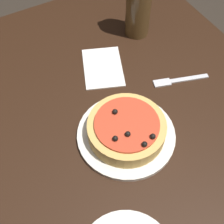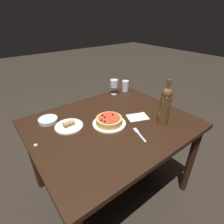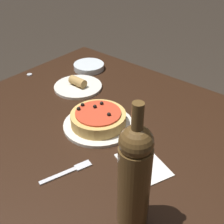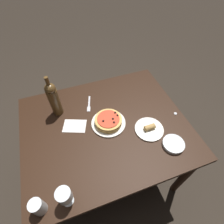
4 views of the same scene
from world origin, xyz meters
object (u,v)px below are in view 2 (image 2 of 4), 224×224
wine_glass (114,84)px  water_cup (125,86)px  fork (139,134)px  wine_bottle (165,105)px  bottle_cap (36,145)px  dinner_plate (109,123)px  side_bowl (48,120)px  side_plate (69,126)px  pizza (109,120)px  dining_table (111,132)px

wine_glass → water_cup: bearing=176.6°
wine_glass → fork: (0.29, 0.66, -0.11)m
water_cup → fork: size_ratio=0.69×
wine_bottle → bottle_cap: bearing=-20.9°
dinner_plate → side_bowl: bearing=-42.0°
side_plate → bottle_cap: bearing=13.5°
fork → side_plate: side_plate is taller
pizza → fork: bearing=111.4°
wine_glass → bottle_cap: bearing=20.4°
side_bowl → fork: (-0.45, 0.55, -0.01)m
wine_bottle → bottle_cap: 0.93m
wine_bottle → fork: wine_bottle is taller
dinner_plate → side_plate: 0.30m
dinner_plate → bottle_cap: dinner_plate is taller
water_cup → fork: 0.78m
side_bowl → side_plate: (-0.10, 0.17, -0.00)m
wine_bottle → side_plate: (0.60, -0.39, -0.14)m
side_bowl → side_plate: side_plate is taller
dining_table → side_plate: size_ratio=5.79×
pizza → dining_table: bearing=-160.1°
fork → pizza: bearing=39.0°
wine_glass → fork: wine_glass is taller
dining_table → bottle_cap: 0.57m
wine_glass → water_cup: 0.16m
wine_glass → side_bowl: size_ratio=1.05×
dinner_plate → bottle_cap: 0.53m
water_cup → side_bowl: 0.89m
dining_table → wine_glass: wine_glass is taller
dining_table → side_bowl: bearing=-38.9°
pizza → side_bowl: bearing=-42.0°
wine_glass → pizza: bearing=48.0°
side_plate → bottle_cap: (0.26, 0.06, -0.01)m
pizza → fork: size_ratio=1.20×
dinner_plate → bottle_cap: bearing=-9.7°
fork → side_plate: bearing=60.2°
side_bowl → dinner_plate: bearing=138.0°
dinner_plate → pizza: 0.03m
side_bowl → fork: 0.71m
dining_table → side_plate: bearing=-26.2°
dining_table → wine_glass: bearing=-130.5°
side_plate → side_bowl: bearing=-60.4°
water_cup → side_bowl: bearing=6.2°
wine_bottle → side_plate: bearing=-33.2°
dinner_plate → water_cup: water_cup is taller
pizza → wine_glass: size_ratio=1.29×
side_bowl → bottle_cap: side_bowl is taller
pizza → bottle_cap: pizza is taller
pizza → wine_glass: bearing=-132.0°
wine_bottle → side_plate: 0.73m
wine_bottle → water_cup: wine_bottle is taller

